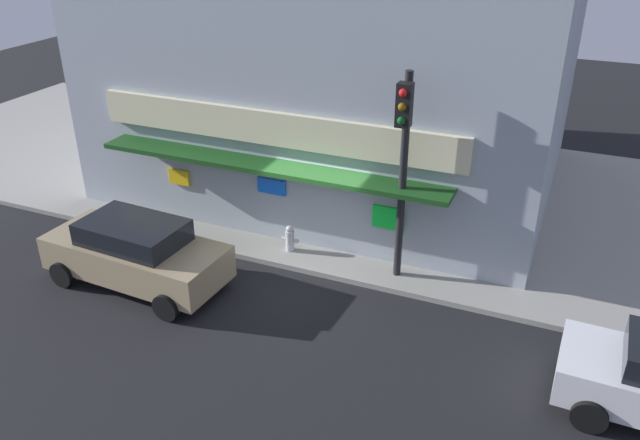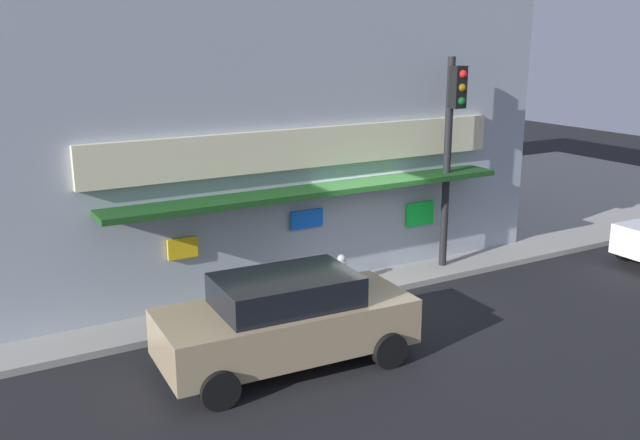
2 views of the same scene
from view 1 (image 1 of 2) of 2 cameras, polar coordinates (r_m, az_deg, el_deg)
ground_plane at (r=15.98m, az=-1.38°, el=-4.80°), size 54.21×54.21×0.00m
sidewalk at (r=20.61m, az=5.08°, el=3.02°), size 36.14×11.26×0.14m
corner_building at (r=20.28m, az=2.31°, el=14.10°), size 12.95×10.88×7.50m
traffic_light at (r=14.31m, az=7.39°, el=5.98°), size 0.32×0.58×4.99m
fire_hydrant at (r=16.57m, az=-2.69°, el=-1.65°), size 0.47×0.23×0.72m
trash_can at (r=16.40m, az=12.24°, el=-2.25°), size 0.58×0.58×0.87m
pedestrian at (r=16.39m, az=6.16°, el=0.23°), size 0.49×0.49×1.73m
parked_car_tan at (r=15.81m, az=-16.04°, el=-2.76°), size 4.50×2.22×1.65m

